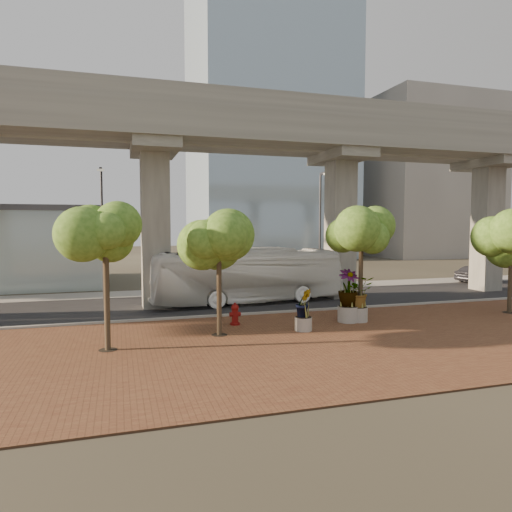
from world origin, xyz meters
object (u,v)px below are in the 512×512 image
object	(u,v)px
transit_bus	(247,276)
planter_front	(359,294)
fire_hydrant	(235,314)
parked_car	(478,275)

from	to	relation	value
transit_bus	planter_front	xyz separation A→B (m)	(3.81, -6.96, -0.26)
transit_bus	fire_hydrant	size ratio (longest dim) A/B	11.33
parked_car	planter_front	size ratio (longest dim) A/B	1.79
fire_hydrant	transit_bus	bearing A→B (deg)	68.95
fire_hydrant	planter_front	size ratio (longest dim) A/B	0.47
transit_bus	fire_hydrant	world-z (taller)	transit_bus
transit_bus	parked_car	size ratio (longest dim) A/B	3.00
parked_car	transit_bus	bearing A→B (deg)	91.17
planter_front	parked_car	bearing A→B (deg)	32.29
transit_bus	planter_front	bearing A→B (deg)	-156.21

